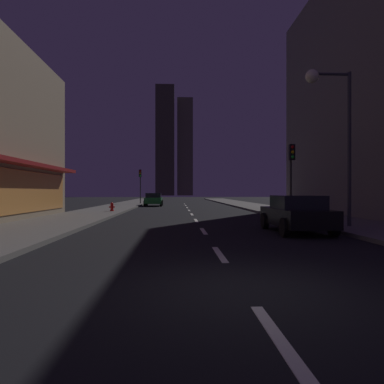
{
  "coord_description": "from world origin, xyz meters",
  "views": [
    {
      "loc": [
        -1.11,
        -5.68,
        1.6
      ],
      "look_at": [
        0.0,
        18.58,
        1.58
      ],
      "focal_mm": 32.81,
      "sensor_mm": 36.0,
      "label": 1
    }
  ],
  "objects": [
    {
      "name": "sidewalk_right",
      "position": [
        7.0,
        32.0,
        0.07
      ],
      "size": [
        4.0,
        76.0,
        0.15
      ],
      "primitive_type": "cube",
      "color": "#605E59",
      "rests_on": "ground"
    },
    {
      "name": "traffic_light_near_right",
      "position": [
        5.5,
        14.08,
        3.19
      ],
      "size": [
        0.32,
        0.48,
        4.2
      ],
      "color": "#2D2D2D",
      "rests_on": "sidewalk_right"
    },
    {
      "name": "skyscraper_distant_tall",
      "position": [
        -5.8,
        144.45,
        23.31
      ],
      "size": [
        7.89,
        7.29,
        46.62
      ],
      "primitive_type": "cube",
      "color": "#3B382C",
      "rests_on": "ground"
    },
    {
      "name": "sidewalk_left",
      "position": [
        -7.0,
        32.0,
        0.07
      ],
      "size": [
        4.0,
        76.0,
        0.15
      ],
      "primitive_type": "cube",
      "color": "#605E59",
      "rests_on": "ground"
    },
    {
      "name": "fire_hydrant_far_left",
      "position": [
        -5.9,
        20.76,
        0.45
      ],
      "size": [
        0.42,
        0.3,
        0.65
      ],
      "color": "red",
      "rests_on": "sidewalk_left"
    },
    {
      "name": "street_lamp_right",
      "position": [
        5.38,
        8.78,
        5.07
      ],
      "size": [
        1.96,
        0.56,
        6.58
      ],
      "color": "#38383D",
      "rests_on": "sidewalk_right"
    },
    {
      "name": "car_parked_near",
      "position": [
        3.6,
        7.84,
        0.74
      ],
      "size": [
        1.98,
        4.24,
        1.45
      ],
      "color": "black",
      "rests_on": "ground"
    },
    {
      "name": "ground_plane",
      "position": [
        0.0,
        32.0,
        -0.05
      ],
      "size": [
        78.0,
        136.0,
        0.1
      ],
      "primitive_type": "cube",
      "color": "black"
    },
    {
      "name": "lane_marking_center",
      "position": [
        0.0,
        18.8,
        0.01
      ],
      "size": [
        0.16,
        43.8,
        0.01
      ],
      "color": "silver",
      "rests_on": "ground"
    },
    {
      "name": "car_parked_far",
      "position": [
        -3.6,
        33.53,
        0.74
      ],
      "size": [
        1.98,
        4.24,
        1.45
      ],
      "color": "#1E722D",
      "rests_on": "ground"
    },
    {
      "name": "traffic_light_far_left",
      "position": [
        -5.5,
        37.59,
        3.19
      ],
      "size": [
        0.32,
        0.48,
        4.2
      ],
      "color": "#2D2D2D",
      "rests_on": "sidewalk_left"
    },
    {
      "name": "skyscraper_distant_mid",
      "position": [
        2.76,
        146.64,
        20.95
      ],
      "size": [
        6.67,
        6.48,
        41.89
      ],
      "primitive_type": "cube",
      "color": "#534E3E",
      "rests_on": "ground"
    }
  ]
}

